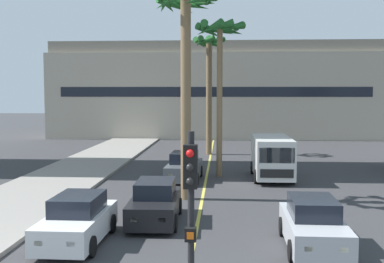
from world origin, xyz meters
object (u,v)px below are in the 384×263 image
at_px(traffic_light_median_near, 191,216).
at_px(palm_tree_near_median, 209,64).
at_px(car_queue_front, 155,203).
at_px(car_queue_third, 184,167).
at_px(car_queue_fourth, 313,225).
at_px(car_queue_second, 77,221).
at_px(palm_tree_mid_median, 220,46).
at_px(palm_tree_far_median, 185,37).
at_px(delivery_van, 272,156).

bearing_deg(traffic_light_median_near, palm_tree_near_median, 90.99).
xyz_separation_m(car_queue_front, car_queue_third, (0.40, 8.69, 0.00)).
bearing_deg(car_queue_fourth, traffic_light_median_near, -116.78).
height_order(car_queue_third, car_queue_fourth, same).
height_order(car_queue_second, palm_tree_mid_median, palm_tree_mid_median).
relative_size(car_queue_third, traffic_light_median_near, 0.99).
xyz_separation_m(traffic_light_median_near, palm_tree_far_median, (-1.13, 13.43, 4.61)).
distance_m(car_queue_front, palm_tree_mid_median, 12.35).
bearing_deg(traffic_light_median_near, palm_tree_far_median, 94.83).
relative_size(car_queue_front, car_queue_third, 0.99).
bearing_deg(car_queue_third, palm_tree_near_median, 84.68).
distance_m(car_queue_fourth, palm_tree_far_median, 10.43).
xyz_separation_m(traffic_light_median_near, palm_tree_mid_median, (0.36, 19.52, 4.78)).
bearing_deg(car_queue_second, car_queue_third, 77.30).
bearing_deg(palm_tree_mid_median, palm_tree_near_median, 95.01).
bearing_deg(car_queue_third, traffic_light_median_near, -85.07).
bearing_deg(car_queue_fourth, car_queue_third, 113.55).
bearing_deg(car_queue_fourth, palm_tree_near_median, 99.78).
relative_size(car_queue_third, delivery_van, 0.79).
xyz_separation_m(car_queue_front, palm_tree_far_median, (0.83, 3.97, 6.60)).
bearing_deg(car_queue_fourth, palm_tree_far_median, 124.20).
xyz_separation_m(delivery_van, palm_tree_mid_median, (-2.98, 0.57, 6.21)).
bearing_deg(delivery_van, car_queue_fourth, -89.68).
bearing_deg(palm_tree_mid_median, traffic_light_median_near, -91.06).
relative_size(car_queue_front, palm_tree_near_median, 0.45).
distance_m(car_queue_third, delivery_van, 5.00).
height_order(car_queue_front, car_queue_second, same).
distance_m(car_queue_fourth, palm_tree_mid_median, 14.78).
bearing_deg(car_queue_fourth, car_queue_front, 153.22).
distance_m(car_queue_front, car_queue_third, 8.70).
relative_size(car_queue_front, palm_tree_far_median, 0.44).
distance_m(car_queue_third, traffic_light_median_near, 18.32).
relative_size(traffic_light_median_near, palm_tree_mid_median, 0.47).
xyz_separation_m(car_queue_fourth, palm_tree_far_median, (-4.54, 6.68, 6.60)).
bearing_deg(car_queue_fourth, delivery_van, 90.32).
bearing_deg(delivery_van, car_queue_third, -170.66).
xyz_separation_m(car_queue_second, delivery_van, (7.47, 12.18, 0.57)).
distance_m(car_queue_third, palm_tree_near_median, 13.04).
bearing_deg(palm_tree_mid_median, palm_tree_far_median, -103.79).
height_order(car_queue_front, car_queue_third, same).
height_order(car_queue_second, traffic_light_median_near, traffic_light_median_near).
bearing_deg(car_queue_third, car_queue_front, -92.64).
distance_m(car_queue_fourth, traffic_light_median_near, 7.81).
distance_m(traffic_light_median_near, palm_tree_near_median, 29.80).
height_order(traffic_light_median_near, palm_tree_near_median, palm_tree_near_median).
bearing_deg(palm_tree_mid_median, car_queue_front, -103.02).
relative_size(delivery_van, palm_tree_near_median, 0.57).
xyz_separation_m(car_queue_third, traffic_light_median_near, (1.56, -18.15, 1.99)).
distance_m(car_queue_fourth, delivery_van, 12.22).
xyz_separation_m(car_queue_front, car_queue_fourth, (5.37, -2.71, 0.00)).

